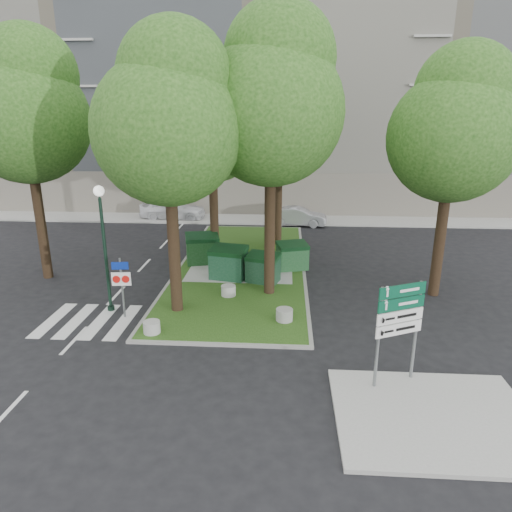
# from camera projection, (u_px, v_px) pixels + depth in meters

# --- Properties ---
(ground) EXTENTS (120.00, 120.00, 0.00)m
(ground) POSITION_uv_depth(u_px,v_px,m) (205.00, 344.00, 15.31)
(ground) COLOR black
(ground) RESTS_ON ground
(median_island) EXTENTS (6.00, 16.00, 0.12)m
(median_island) POSITION_uv_depth(u_px,v_px,m) (242.00, 266.00, 22.87)
(median_island) COLOR #1E4313
(median_island) RESTS_ON ground
(median_kerb) EXTENTS (6.30, 16.30, 0.10)m
(median_kerb) POSITION_uv_depth(u_px,v_px,m) (242.00, 266.00, 22.87)
(median_kerb) COLOR gray
(median_kerb) RESTS_ON ground
(sidewalk_corner) EXTENTS (5.00, 4.00, 0.12)m
(sidewalk_corner) POSITION_uv_depth(u_px,v_px,m) (434.00, 417.00, 11.55)
(sidewalk_corner) COLOR #999993
(sidewalk_corner) RESTS_ON ground
(building_sidewalk) EXTENTS (42.00, 3.00, 0.12)m
(building_sidewalk) POSITION_uv_depth(u_px,v_px,m) (249.00, 219.00, 32.89)
(building_sidewalk) COLOR #999993
(building_sidewalk) RESTS_ON ground
(zebra_crossing) EXTENTS (5.00, 3.00, 0.01)m
(zebra_crossing) POSITION_uv_depth(u_px,v_px,m) (112.00, 321.00, 16.97)
(zebra_crossing) COLOR silver
(zebra_crossing) RESTS_ON ground
(apartment_building) EXTENTS (41.00, 12.00, 16.00)m
(apartment_building) POSITION_uv_depth(u_px,v_px,m) (256.00, 105.00, 37.63)
(apartment_building) COLOR #BDA98D
(apartment_building) RESTS_ON ground
(tree_median_near_left) EXTENTS (5.20, 5.20, 10.53)m
(tree_median_near_left) POSITION_uv_depth(u_px,v_px,m) (169.00, 116.00, 15.62)
(tree_median_near_left) COLOR black
(tree_median_near_left) RESTS_ON ground
(tree_median_near_right) EXTENTS (5.60, 5.60, 11.46)m
(tree_median_near_right) POSITION_uv_depth(u_px,v_px,m) (273.00, 97.00, 17.11)
(tree_median_near_right) COLOR black
(tree_median_near_right) RESTS_ON ground
(tree_median_mid) EXTENTS (4.80, 4.80, 9.99)m
(tree_median_mid) POSITION_uv_depth(u_px,v_px,m) (213.00, 122.00, 21.88)
(tree_median_mid) COLOR black
(tree_median_mid) RESTS_ON ground
(tree_median_far) EXTENTS (5.80, 5.80, 11.93)m
(tree_median_far) POSITION_uv_depth(u_px,v_px,m) (281.00, 95.00, 24.13)
(tree_median_far) COLOR black
(tree_median_far) RESTS_ON ground
(tree_street_left) EXTENTS (5.40, 5.40, 11.00)m
(tree_street_left) POSITION_uv_depth(u_px,v_px,m) (27.00, 107.00, 19.29)
(tree_street_left) COLOR black
(tree_street_left) RESTS_ON ground
(tree_street_right) EXTENTS (5.00, 5.00, 10.06)m
(tree_street_right) POSITION_uv_depth(u_px,v_px,m) (456.00, 125.00, 17.44)
(tree_street_right) COLOR black
(tree_street_right) RESTS_ON ground
(dumpster_a) EXTENTS (1.88, 1.53, 1.53)m
(dumpster_a) POSITION_uv_depth(u_px,v_px,m) (202.00, 249.00, 23.03)
(dumpster_a) COLOR #0F3813
(dumpster_a) RESTS_ON median_island
(dumpster_b) EXTENTS (1.85, 1.48, 1.52)m
(dumpster_b) POSITION_uv_depth(u_px,v_px,m) (229.00, 263.00, 20.89)
(dumpster_b) COLOR #103822
(dumpster_b) RESTS_ON median_island
(dumpster_c) EXTENTS (1.67, 1.38, 1.33)m
(dumpster_c) POSITION_uv_depth(u_px,v_px,m) (263.00, 268.00, 20.48)
(dumpster_c) COLOR black
(dumpster_c) RESTS_ON median_island
(dumpster_d) EXTENTS (1.69, 1.40, 1.35)m
(dumpster_d) POSITION_uv_depth(u_px,v_px,m) (292.00, 256.00, 22.16)
(dumpster_d) COLOR #14431D
(dumpster_d) RESTS_ON median_island
(bollard_left) EXTENTS (0.58, 0.58, 0.42)m
(bollard_left) POSITION_uv_depth(u_px,v_px,m) (152.00, 327.00, 15.81)
(bollard_left) COLOR #A4A59F
(bollard_left) RESTS_ON median_island
(bollard_right) EXTENTS (0.62, 0.62, 0.44)m
(bollard_right) POSITION_uv_depth(u_px,v_px,m) (284.00, 315.00, 16.75)
(bollard_right) COLOR gray
(bollard_right) RESTS_ON median_island
(bollard_mid) EXTENTS (0.61, 0.61, 0.43)m
(bollard_mid) POSITION_uv_depth(u_px,v_px,m) (228.00, 290.00, 19.03)
(bollard_mid) COLOR #A8A7A2
(bollard_mid) RESTS_ON median_island
(litter_bin) EXTENTS (0.42, 0.42, 0.73)m
(litter_bin) POSITION_uv_depth(u_px,v_px,m) (271.00, 242.00, 25.64)
(litter_bin) COLOR #C6C917
(litter_bin) RESTS_ON median_island
(street_lamp) EXTENTS (0.39, 0.39, 4.91)m
(street_lamp) POSITION_uv_depth(u_px,v_px,m) (103.00, 234.00, 17.02)
(street_lamp) COLOR black
(street_lamp) RESTS_ON ground
(traffic_sign_pole) EXTENTS (0.71, 0.11, 2.36)m
(traffic_sign_pole) POSITION_uv_depth(u_px,v_px,m) (121.00, 280.00, 16.89)
(traffic_sign_pole) COLOR slate
(traffic_sign_pole) RESTS_ON ground
(directional_sign) EXTENTS (1.36, 0.66, 2.96)m
(directional_sign) POSITION_uv_depth(u_px,v_px,m) (399.00, 318.00, 12.41)
(directional_sign) COLOR slate
(directional_sign) RESTS_ON sidewalk_corner
(car_white) EXTENTS (4.73, 2.07, 1.58)m
(car_white) POSITION_uv_depth(u_px,v_px,m) (173.00, 209.00, 32.93)
(car_white) COLOR silver
(car_white) RESTS_ON ground
(car_silver) EXTENTS (4.00, 1.86, 1.27)m
(car_silver) POSITION_uv_depth(u_px,v_px,m) (298.00, 216.00, 31.16)
(car_silver) COLOR #989A9F
(car_silver) RESTS_ON ground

